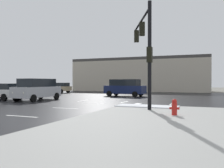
{
  "coord_description": "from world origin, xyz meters",
  "views": [
    {
      "loc": [
        8.89,
        -19.7,
        1.78
      ],
      "look_at": [
        -1.06,
        4.77,
        1.52
      ],
      "focal_mm": 39.17,
      "sensor_mm": 36.0,
      "label": 1
    }
  ],
  "objects_px": {
    "traffic_signal_mast": "(145,42)",
    "sedan_white": "(3,91)",
    "suv_navy": "(125,87)",
    "suv_silver": "(37,89)",
    "sedan_tan": "(57,87)",
    "fire_hydrant": "(174,107)"
  },
  "relations": [
    {
      "from": "traffic_signal_mast",
      "to": "sedan_white",
      "type": "xyz_separation_m",
      "value": [
        -14.66,
        2.3,
        -3.53
      ]
    },
    {
      "from": "traffic_signal_mast",
      "to": "suv_navy",
      "type": "xyz_separation_m",
      "value": [
        -5.55,
        12.14,
        -3.29
      ]
    },
    {
      "from": "suv_navy",
      "to": "suv_silver",
      "type": "bearing_deg",
      "value": 62.86
    },
    {
      "from": "sedan_white",
      "to": "sedan_tan",
      "type": "distance_m",
      "value": 14.69
    },
    {
      "from": "sedan_white",
      "to": "suv_navy",
      "type": "xyz_separation_m",
      "value": [
        9.11,
        9.84,
        0.24
      ]
    },
    {
      "from": "fire_hydrant",
      "to": "suv_navy",
      "type": "relative_size",
      "value": 0.16
    },
    {
      "from": "suv_silver",
      "to": "suv_navy",
      "type": "bearing_deg",
      "value": 150.55
    },
    {
      "from": "sedan_white",
      "to": "suv_silver",
      "type": "distance_m",
      "value": 3.65
    },
    {
      "from": "suv_navy",
      "to": "fire_hydrant",
      "type": "bearing_deg",
      "value": 121.09
    },
    {
      "from": "suv_silver",
      "to": "suv_navy",
      "type": "relative_size",
      "value": 0.99
    },
    {
      "from": "fire_hydrant",
      "to": "sedan_white",
      "type": "relative_size",
      "value": 0.17
    },
    {
      "from": "sedan_white",
      "to": "fire_hydrant",
      "type": "bearing_deg",
      "value": 167.11
    },
    {
      "from": "suv_navy",
      "to": "sedan_tan",
      "type": "bearing_deg",
      "value": -15.16
    },
    {
      "from": "sedan_white",
      "to": "suv_silver",
      "type": "bearing_deg",
      "value": -163.76
    },
    {
      "from": "fire_hydrant",
      "to": "suv_navy",
      "type": "height_order",
      "value": "suv_navy"
    },
    {
      "from": "fire_hydrant",
      "to": "sedan_white",
      "type": "height_order",
      "value": "sedan_white"
    },
    {
      "from": "suv_navy",
      "to": "traffic_signal_mast",
      "type": "bearing_deg",
      "value": 118.56
    },
    {
      "from": "fire_hydrant",
      "to": "suv_silver",
      "type": "bearing_deg",
      "value": 154.84
    },
    {
      "from": "fire_hydrant",
      "to": "sedan_tan",
      "type": "xyz_separation_m",
      "value": [
        -20.59,
        19.87,
        0.32
      ]
    },
    {
      "from": "traffic_signal_mast",
      "to": "sedan_tan",
      "type": "bearing_deg",
      "value": 23.5
    },
    {
      "from": "traffic_signal_mast",
      "to": "sedan_tan",
      "type": "relative_size",
      "value": 1.38
    },
    {
      "from": "sedan_tan",
      "to": "suv_silver",
      "type": "bearing_deg",
      "value": 119.84
    }
  ]
}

